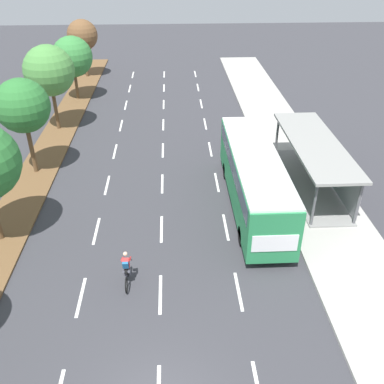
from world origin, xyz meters
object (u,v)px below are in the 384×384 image
object	(u,v)px
bus_shelter	(317,159)
cyclist	(127,270)
bus	(254,175)
median_tree_fourth	(49,71)
median_tree_fifth	(72,57)
median_tree_farthest	(82,35)
median_tree_third	(22,106)

from	to	relation	value
bus_shelter	cyclist	bearing A→B (deg)	-143.39
bus	median_tree_fourth	bearing A→B (deg)	138.73
bus_shelter	bus	distance (m)	4.77
median_tree_fourth	median_tree_fifth	bearing A→B (deg)	87.78
median_tree_fourth	median_tree_farthest	distance (m)	14.54
bus	median_tree_third	xyz separation A→B (m)	(-13.64, 4.75, 2.57)
median_tree_fifth	median_tree_farthest	size ratio (longest dim) A/B	0.97
bus_shelter	median_tree_fourth	distance (m)	20.72
median_tree_fourth	median_tree_farthest	bearing A→B (deg)	89.90
bus	median_tree_farthest	world-z (taller)	median_tree_farthest
bus_shelter	median_tree_fourth	bearing A→B (deg)	151.15
cyclist	median_tree_fifth	world-z (taller)	median_tree_fifth
median_tree_fifth	median_tree_farthest	distance (m)	7.28
bus_shelter	median_tree_fifth	distance (m)	24.74
cyclist	median_tree_farthest	bearing A→B (deg)	101.97
bus_shelter	median_tree_farthest	xyz separation A→B (m)	(-17.94, 24.43, 2.56)
cyclist	median_tree_fifth	distance (m)	26.41
bus	median_tree_third	bearing A→B (deg)	160.81
bus	median_tree_third	distance (m)	14.67
bus_shelter	median_tree_farthest	distance (m)	30.42
bus_shelter	median_tree_fourth	world-z (taller)	median_tree_fourth
median_tree_farthest	median_tree_fifth	bearing A→B (deg)	-87.98
cyclist	median_tree_fourth	size ratio (longest dim) A/B	0.28
median_tree_fourth	median_tree_fifth	size ratio (longest dim) A/B	1.15
bus_shelter	bus	xyz separation A→B (m)	(-4.28, -2.11, 0.20)
median_tree_fifth	median_tree_farthest	bearing A→B (deg)	92.02
bus	bus_shelter	bearing A→B (deg)	26.29
bus	median_tree_farthest	size ratio (longest dim) A/B	1.91
bus_shelter	median_tree_fourth	size ratio (longest dim) A/B	1.49
median_tree_fifth	median_tree_third	bearing A→B (deg)	-90.91
bus	median_tree_fifth	bearing A→B (deg)	124.82
median_tree_fifth	bus	bearing A→B (deg)	-55.18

